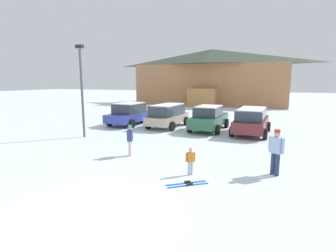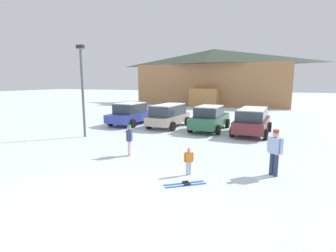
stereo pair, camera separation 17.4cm
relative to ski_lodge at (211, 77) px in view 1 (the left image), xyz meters
name	(u,v)px [view 1 (the left image)]	position (x,y,z in m)	size (l,w,h in m)	color
ground	(87,213)	(4.31, -32.62, -3.93)	(160.00, 160.00, 0.00)	white
ski_lodge	(211,77)	(0.00, 0.00, 0.00)	(21.26, 9.56, 7.75)	#A87148
parked_blue_hatchback	(130,114)	(-1.70, -20.02, -3.08)	(2.41, 4.67, 1.69)	#343FA3
parked_beige_suv	(168,115)	(1.44, -20.05, -3.03)	(2.25, 4.31, 1.67)	#B8A190
parked_green_coupe	(209,118)	(4.50, -20.09, -3.08)	(2.18, 4.59, 1.68)	#2A6142
parked_maroon_van	(251,120)	(7.32, -20.41, -3.04)	(2.28, 4.52, 1.65)	maroon
skier_adult_in_blue_parka	(276,150)	(8.75, -27.84, -2.99)	(0.53, 0.42, 1.67)	navy
skier_teen_in_navy_coat	(130,139)	(2.70, -27.63, -3.13)	(0.29, 0.50, 1.41)	beige
skier_child_in_orange_jacket	(190,160)	(5.93, -28.96, -3.37)	(0.31, 0.25, 0.99)	#A4B7D4
pair_of_skis	(188,184)	(6.12, -29.85, -3.91)	(1.27, 1.09, 0.08)	blue
lamp_post	(82,86)	(-1.94, -25.15, -0.89)	(0.44, 0.24, 5.38)	#515459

